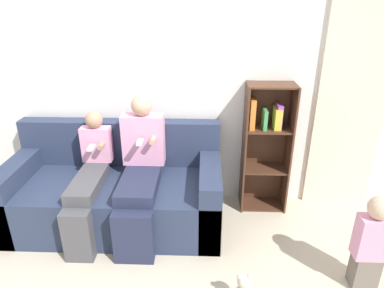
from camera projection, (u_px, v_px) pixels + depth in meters
ground_plane at (124, 259)px, 2.94m from camera, size 14.00×14.00×0.00m
back_wall at (137, 84)px, 3.40m from camera, size 10.00×0.06×2.55m
curtain_panel at (350, 109)px, 3.37m from camera, size 0.68×0.04×2.10m
couch at (116, 193)px, 3.33m from camera, size 2.01×0.93×0.94m
adult_seated at (140, 169)px, 3.09m from camera, size 0.39×0.87×1.25m
child_seated at (88, 180)px, 3.09m from camera, size 0.28×0.88×1.09m
toddler_standing at (371, 242)px, 2.52m from camera, size 0.24×0.17×0.80m
bookshelf at (266, 142)px, 3.44m from camera, size 0.46×0.29×1.33m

